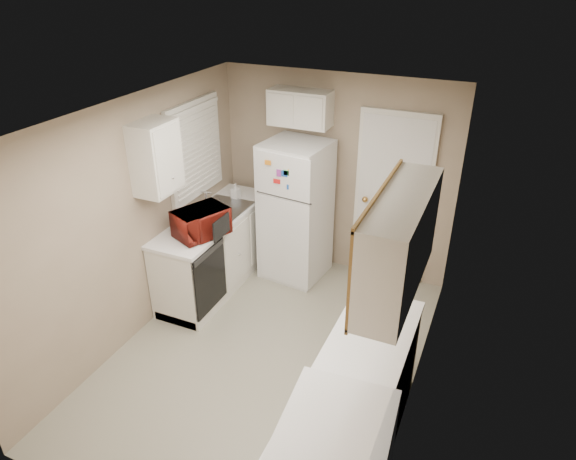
% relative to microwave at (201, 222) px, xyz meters
% --- Properties ---
extents(floor, '(3.80, 3.80, 0.00)m').
position_rel_microwave_xyz_m(floor, '(0.97, -0.47, -1.05)').
color(floor, '#ACA895').
rests_on(floor, ground).
extents(ceiling, '(3.80, 3.80, 0.00)m').
position_rel_microwave_xyz_m(ceiling, '(0.97, -0.47, 1.35)').
color(ceiling, white).
rests_on(ceiling, floor).
extents(wall_left, '(3.80, 3.80, 0.00)m').
position_rel_microwave_xyz_m(wall_left, '(-0.43, -0.47, 0.15)').
color(wall_left, gray).
rests_on(wall_left, floor).
extents(wall_right, '(3.80, 3.80, 0.00)m').
position_rel_microwave_xyz_m(wall_right, '(2.37, -0.47, 0.15)').
color(wall_right, gray).
rests_on(wall_right, floor).
extents(wall_back, '(2.80, 2.80, 0.00)m').
position_rel_microwave_xyz_m(wall_back, '(0.97, 1.43, 0.15)').
color(wall_back, gray).
rests_on(wall_back, floor).
extents(wall_front, '(2.80, 2.80, 0.00)m').
position_rel_microwave_xyz_m(wall_front, '(0.97, -2.37, 0.15)').
color(wall_front, gray).
rests_on(wall_front, floor).
extents(left_counter, '(0.60, 1.80, 0.90)m').
position_rel_microwave_xyz_m(left_counter, '(-0.13, 0.43, -0.60)').
color(left_counter, silver).
rests_on(left_counter, floor).
extents(dishwasher, '(0.03, 0.58, 0.72)m').
position_rel_microwave_xyz_m(dishwasher, '(0.16, -0.17, -0.56)').
color(dishwasher, black).
rests_on(dishwasher, floor).
extents(sink, '(0.54, 0.74, 0.16)m').
position_rel_microwave_xyz_m(sink, '(-0.13, 0.58, -0.19)').
color(sink, gray).
rests_on(sink, left_counter).
extents(microwave, '(0.61, 0.48, 0.36)m').
position_rel_microwave_xyz_m(microwave, '(0.00, 0.00, 0.00)').
color(microwave, maroon).
rests_on(microwave, left_counter).
extents(soap_bottle, '(0.10, 0.10, 0.19)m').
position_rel_microwave_xyz_m(soap_bottle, '(-0.13, 0.96, -0.05)').
color(soap_bottle, white).
rests_on(soap_bottle, left_counter).
extents(window_blinds, '(0.10, 0.98, 1.08)m').
position_rel_microwave_xyz_m(window_blinds, '(-0.39, 0.58, 0.55)').
color(window_blinds, silver).
rests_on(window_blinds, wall_left).
extents(upper_cabinet_left, '(0.30, 0.45, 0.70)m').
position_rel_microwave_xyz_m(upper_cabinet_left, '(-0.28, -0.25, 0.75)').
color(upper_cabinet_left, silver).
rests_on(upper_cabinet_left, wall_left).
extents(refrigerator, '(0.76, 0.75, 1.68)m').
position_rel_microwave_xyz_m(refrigerator, '(0.63, 1.04, -0.21)').
color(refrigerator, silver).
rests_on(refrigerator, floor).
extents(cabinet_over_fridge, '(0.70, 0.30, 0.40)m').
position_rel_microwave_xyz_m(cabinet_over_fridge, '(0.57, 1.28, 0.95)').
color(cabinet_over_fridge, silver).
rests_on(cabinet_over_fridge, wall_back).
extents(interior_door, '(0.86, 0.06, 2.08)m').
position_rel_microwave_xyz_m(interior_door, '(1.67, 1.39, -0.03)').
color(interior_door, silver).
rests_on(interior_door, floor).
extents(right_counter, '(0.60, 2.00, 0.90)m').
position_rel_microwave_xyz_m(right_counter, '(2.07, -1.27, -0.60)').
color(right_counter, silver).
rests_on(right_counter, floor).
extents(upper_cabinet_right, '(0.30, 1.20, 0.70)m').
position_rel_microwave_xyz_m(upper_cabinet_right, '(2.22, -0.97, 0.75)').
color(upper_cabinet_right, silver).
rests_on(upper_cabinet_right, wall_right).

